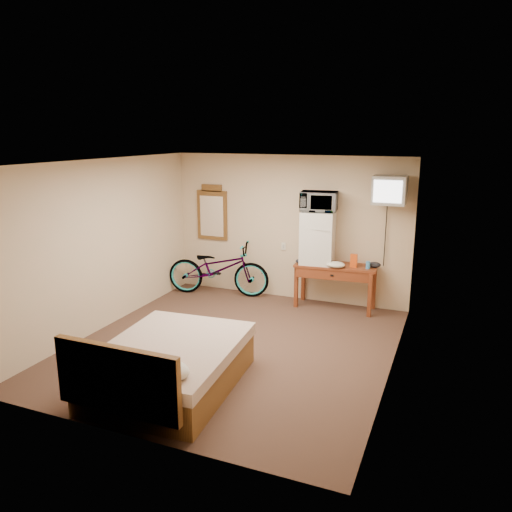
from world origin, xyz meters
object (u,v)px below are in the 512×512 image
blue_cup (368,265)px  bed (167,366)px  microwave (319,201)px  mini_fridge (318,237)px  wall_mirror (212,213)px  desk (335,272)px  bicycle (218,268)px  crt_television (390,190)px

blue_cup → bed: size_ratio=0.06×
microwave → bed: microwave is taller
mini_fridge → bed: mini_fridge is taller
wall_mirror → mini_fridge: bearing=-6.6°
desk → blue_cup: blue_cup is taller
wall_mirror → bicycle: wall_mirror is taller
wall_mirror → bed: wall_mirror is taller
microwave → bicycle: 2.22m
bed → desk: bearing=71.8°
microwave → crt_television: size_ratio=0.99×
mini_fridge → crt_television: bearing=-0.7°
mini_fridge → bed: bearing=-103.0°
microwave → wall_mirror: wall_mirror is taller
mini_fridge → wall_mirror: (-2.07, 0.24, 0.24)m
bicycle → mini_fridge: bearing=-98.2°
bicycle → microwave: bearing=-98.2°
crt_television → bed: size_ratio=0.30×
crt_television → wall_mirror: (-3.17, 0.25, -0.58)m
blue_cup → wall_mirror: size_ratio=0.12×
crt_television → wall_mirror: crt_television is taller
mini_fridge → microwave: bearing=56.3°
desk → mini_fridge: bearing=173.8°
blue_cup → crt_television: bearing=8.6°
bed → crt_television: bearing=60.9°
microwave → crt_television: crt_television is taller
blue_cup → wall_mirror: (-2.92, 0.29, 0.62)m
microwave → bed: size_ratio=0.29×
microwave → mini_fridge: bearing=-131.5°
desk → microwave: size_ratio=2.32×
mini_fridge → bed: size_ratio=0.43×
wall_mirror → bed: bearing=-70.8°
bed → wall_mirror: bearing=109.2°
microwave → bed: 3.81m
blue_cup → bed: (-1.64, -3.36, -0.51)m
crt_television → wall_mirror: 3.23m
bed → bicycle: bearing=106.9°
desk → mini_fridge: mini_fridge is taller
desk → blue_cup: (0.53, -0.02, 0.18)m
blue_cup → bed: bearing=-116.0°
desk → bicycle: bicycle is taller
desk → mini_fridge: size_ratio=1.57×
mini_fridge → crt_television: 1.38m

